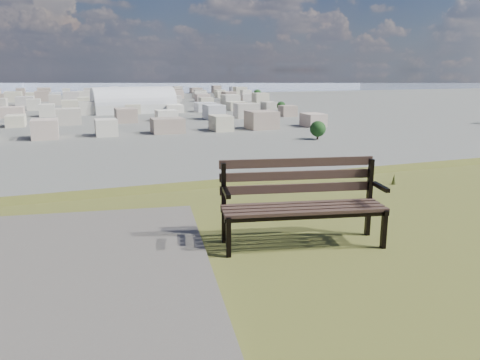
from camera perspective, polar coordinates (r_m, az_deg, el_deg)
name	(u,v)px	position (r m, az deg, el deg)	size (l,w,h in m)	color
park_bench	(301,197)	(5.17, 7.48, -2.13)	(1.84, 0.91, 0.92)	#3E2C24
gravel_patch	(46,286)	(4.54, -22.59, -11.84)	(2.94, 4.20, 0.08)	#605C53
grass_tufts	(468,305)	(4.12, 26.02, -13.56)	(12.49, 7.38, 0.28)	brown
arena	(134,105)	(313.10, -12.82, 8.94)	(53.18, 26.41, 21.69)	silver
city_blocks	(71,100)	(398.26, -19.96, 9.10)	(395.00, 361.00, 7.00)	beige
city_trees	(27,106)	(323.75, -24.53, 8.16)	(406.52, 387.20, 9.98)	#2F2317
bay_water	(67,86)	(903.53, -20.31, 10.74)	(2400.00, 700.00, 0.12)	#93A2BB
far_hills	(42,71)	(1407.25, -23.04, 12.17)	(2050.00, 340.00, 60.00)	#A3ACCB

